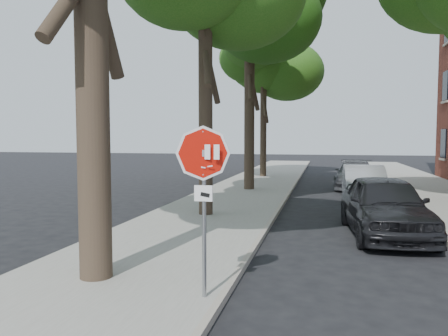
{
  "coord_description": "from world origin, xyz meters",
  "views": [
    {
      "loc": [
        1.05,
        -6.28,
        2.55
      ],
      "look_at": [
        -0.56,
        0.72,
        2.05
      ],
      "focal_mm": 35.0,
      "sensor_mm": 36.0,
      "label": 1
    }
  ],
  "objects_px": {
    "car_b": "(364,184)",
    "car_c": "(355,175)",
    "stop_sign": "(204,178)",
    "tree_far": "(264,62)",
    "tree_mid_b": "(250,20)",
    "car_a": "(385,206)"
  },
  "relations": [
    {
      "from": "car_b",
      "to": "car_c",
      "type": "distance_m",
      "value": 4.87
    },
    {
      "from": "stop_sign",
      "to": "tree_far",
      "type": "relative_size",
      "value": 0.28
    },
    {
      "from": "tree_mid_b",
      "to": "tree_far",
      "type": "relative_size",
      "value": 1.11
    },
    {
      "from": "tree_far",
      "to": "car_c",
      "type": "distance_m",
      "value": 9.6
    },
    {
      "from": "tree_far",
      "to": "car_c",
      "type": "relative_size",
      "value": 1.96
    },
    {
      "from": "tree_far",
      "to": "car_a",
      "type": "distance_m",
      "value": 17.63
    },
    {
      "from": "tree_far",
      "to": "car_b",
      "type": "relative_size",
      "value": 2.12
    },
    {
      "from": "tree_mid_b",
      "to": "car_a",
      "type": "bearing_deg",
      "value": -59.56
    },
    {
      "from": "tree_mid_b",
      "to": "car_a",
      "type": "xyz_separation_m",
      "value": [
        5.02,
        -8.55,
        -7.21
      ]
    },
    {
      "from": "tree_mid_b",
      "to": "tree_far",
      "type": "xyz_separation_m",
      "value": [
        -0.3,
        6.99,
        -0.78
      ]
    },
    {
      "from": "car_a",
      "to": "tree_far",
      "type": "bearing_deg",
      "value": 104.08
    },
    {
      "from": "tree_far",
      "to": "car_c",
      "type": "xyz_separation_m",
      "value": [
        5.32,
        -4.61,
        -6.52
      ]
    },
    {
      "from": "car_b",
      "to": "tree_mid_b",
      "type": "bearing_deg",
      "value": 153.07
    },
    {
      "from": "tree_far",
      "to": "car_c",
      "type": "height_order",
      "value": "tree_far"
    },
    {
      "from": "stop_sign",
      "to": "tree_far",
      "type": "height_order",
      "value": "tree_far"
    },
    {
      "from": "tree_mid_b",
      "to": "car_a",
      "type": "distance_m",
      "value": 12.26
    },
    {
      "from": "tree_mid_b",
      "to": "stop_sign",
      "type": "bearing_deg",
      "value": -83.05
    },
    {
      "from": "tree_mid_b",
      "to": "car_b",
      "type": "relative_size",
      "value": 2.36
    },
    {
      "from": "tree_far",
      "to": "car_b",
      "type": "bearing_deg",
      "value": -60.7
    },
    {
      "from": "car_a",
      "to": "car_c",
      "type": "distance_m",
      "value": 10.93
    },
    {
      "from": "tree_mid_b",
      "to": "car_b",
      "type": "distance_m",
      "value": 9.18
    },
    {
      "from": "tree_mid_b",
      "to": "car_a",
      "type": "height_order",
      "value": "tree_mid_b"
    }
  ]
}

